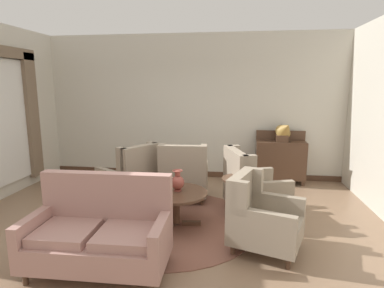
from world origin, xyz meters
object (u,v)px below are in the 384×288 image
Objects in this scene: armchair_back_corner at (260,218)px; armchair_far_left at (184,176)px; porcelain_vase at (178,182)px; gramophone at (285,131)px; sideboard at (280,159)px; settee at (100,233)px; coffee_table at (176,198)px; side_table at (239,196)px; armchair_near_window at (251,187)px; armchair_beside_settee at (131,177)px.

armchair_far_left reaches higher than armchair_back_corner.
porcelain_vase is at bearing 82.91° from armchair_back_corner.
sideboard is at bearing 118.41° from gramophone.
settee is (-0.65, -1.24, -0.24)m from porcelain_vase.
gramophone is (1.83, 2.27, 0.70)m from coffee_table.
armchair_far_left reaches higher than side_table.
sideboard reaches higher than armchair_near_window.
porcelain_vase is 0.20× the size of settee.
armchair_near_window is (1.08, 0.57, -0.22)m from porcelain_vase.
armchair_back_corner is at bearing -25.98° from porcelain_vase.
armchair_beside_settee is (-0.36, 2.14, 0.00)m from settee.
coffee_table is at bearing -166.11° from side_table.
armchair_back_corner is 1.99m from armchair_far_left.
armchair_beside_settee is 3.20m from gramophone.
porcelain_vase is 2.90m from gramophone.
armchair_far_left is at bearing 94.32° from porcelain_vase.
armchair_far_left reaches higher than settee.
armchair_far_left is (-0.08, 1.01, -0.22)m from porcelain_vase.
armchair_beside_settee is 1.69× the size of side_table.
gramophone is (0.73, 1.65, 0.70)m from armchair_near_window.
armchair_back_corner is at bearing -70.51° from side_table.
armchair_near_window is 2.11m from armchair_beside_settee.
settee is 2.22× the size of side_table.
sideboard is at bearing 52.60° from porcelain_vase.
sideboard is (0.87, 2.13, 0.08)m from side_table.
armchair_beside_settee is 2.36× the size of gramophone.
armchair_near_window is at bearing 113.94° from armchair_beside_settee.
settee is 1.31× the size of armchair_beside_settee.
armchair_beside_settee is 1.08× the size of sideboard.
armchair_near_window is at bearing 155.45° from armchair_far_left.
armchair_back_corner reaches higher than coffee_table.
armchair_beside_settee is (-1.00, 0.94, -0.01)m from coffee_table.
porcelain_vase reaches higher than side_table.
side_table is at bearing 11.17° from porcelain_vase.
armchair_near_window is 1.55× the size of side_table.
armchair_beside_settee is at bearing -152.96° from sideboard.
side_table is at bearing 41.25° from settee.
gramophone is (2.82, 1.33, 0.71)m from armchair_beside_settee.
armchair_near_window is at bearing 22.65° from armchair_back_corner.
armchair_beside_settee is at bearing 63.28° from armchair_near_window.
settee is 2.17m from armchair_beside_settee.
sideboard is (1.76, 2.31, -0.15)m from porcelain_vase.
settee is (-0.64, -1.20, -0.01)m from coffee_table.
armchair_far_left reaches higher than armchair_beside_settee.
sideboard is (0.69, 1.74, 0.07)m from armchair_near_window.
sideboard is (2.77, 1.42, 0.08)m from armchair_beside_settee.
porcelain_vase is at bearing 73.40° from coffee_table.
porcelain_vase is 1.30m from armchair_back_corner.
settee is at bearing -137.32° from side_table.
side_table is 1.40× the size of gramophone.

